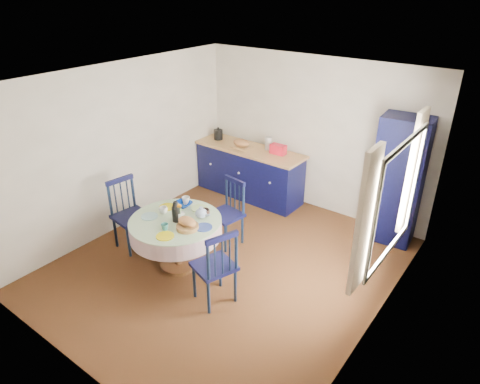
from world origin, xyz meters
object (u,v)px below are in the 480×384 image
Objects in this scene: chair_left at (129,214)px; mug_b at (165,227)px; pantry_cabinet at (398,181)px; chair_right at (216,266)px; cobalt_bowl at (183,204)px; kitchen_counter at (249,171)px; mug_d at (186,200)px; mug_c at (205,213)px; dining_table at (177,228)px; chair_far at (228,212)px; mug_a at (163,210)px.

mug_b is at bearing -94.64° from chair_left.
pantry_cabinet is at bearing -41.84° from chair_left.
pantry_cabinet is at bearing 175.70° from chair_right.
cobalt_bowl is (-0.24, 0.58, -0.01)m from mug_b.
chair_left reaches higher than chair_right.
kitchen_counter reaches higher than mug_d.
mug_c is at bearing -111.15° from chair_right.
chair_right reaches higher than dining_table.
chair_far is (-1.88, -1.53, -0.44)m from pantry_cabinet.
mug_d is (-0.20, 0.41, 0.17)m from dining_table.
chair_left is 1.22m from mug_c.
chair_left is at bearing -164.20° from mug_c.
mug_c and mug_d have the same top height.
chair_right is (1.35, -2.55, 0.05)m from kitchen_counter.
pantry_cabinet is 3.05m from cobalt_bowl.
pantry_cabinet is 1.82× the size of chair_left.
chair_left is 1.78m from chair_right.
chair_right is 1.18m from mug_a.
mug_a is (0.65, 0.06, 0.25)m from chair_left.
mug_d is at bearing 111.68° from mug_b.
mug_b is 0.58m from mug_c.
cobalt_bowl is at bearing -55.53° from chair_left.
chair_right is at bearing -118.71° from pantry_cabinet.
chair_left is 1.05× the size of chair_far.
kitchen_counter is at bearing 98.67° from mug_d.
chair_far is at bearing 58.76° from cobalt_bowl.
chair_left reaches higher than dining_table.
chair_far is 7.52× the size of mug_c.
chair_left is (-2.94, -2.44, -0.42)m from pantry_cabinet.
pantry_cabinet reaches higher than chair_far.
mug_b is (-0.09, -1.13, 0.27)m from chair_far.
pantry_cabinet is at bearing 49.95° from dining_table.
pantry_cabinet reaches higher than mug_c.
pantry_cabinet reaches higher than mug_b.
pantry_cabinet is 20.45× the size of mug_b.
chair_right is at bearing -48.19° from chair_far.
chair_left is at bearing 166.93° from mug_b.
mug_c is (0.09, -0.58, 0.28)m from chair_far.
chair_left reaches higher than mug_c.
mug_b is at bearing -67.15° from cobalt_bowl.
chair_far is 0.70m from cobalt_bowl.
cobalt_bowl is at bearing -141.56° from pantry_cabinet.
chair_left is 0.69m from mug_a.
pantry_cabinet is 2.78m from mug_c.
chair_left is 4.30× the size of cobalt_bowl.
mug_c is (1.15, 0.32, 0.25)m from chair_left.
mug_a is at bearing -105.14° from cobalt_bowl.
kitchen_counter is at bearing 109.94° from mug_c.
mug_d is (0.71, 0.43, 0.25)m from chair_left.
pantry_cabinet is 16.79× the size of mug_a.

